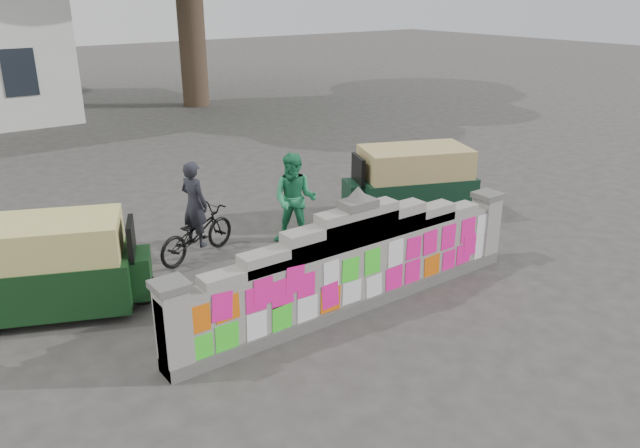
# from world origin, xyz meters

# --- Properties ---
(ground) EXTENTS (100.00, 100.00, 0.00)m
(ground) POSITION_xyz_m (0.00, 0.00, 0.00)
(ground) COLOR #383533
(ground) RESTS_ON ground
(parapet_wall) EXTENTS (6.48, 0.44, 2.01)m
(parapet_wall) POSITION_xyz_m (-0.00, -0.01, 0.75)
(parapet_wall) COLOR #4C4C49
(parapet_wall) RESTS_ON ground
(cyclist_bike) EXTENTS (1.90, 1.17, 0.94)m
(cyclist_bike) POSITION_xyz_m (-1.11, 3.30, 0.47)
(cyclist_bike) COLOR black
(cyclist_bike) RESTS_ON ground
(cyclist_rider) EXTENTS (0.55, 0.67, 1.60)m
(cyclist_rider) POSITION_xyz_m (-1.11, 3.30, 0.80)
(cyclist_rider) COLOR #22232B
(cyclist_rider) RESTS_ON ground
(pedestrian) EXTENTS (1.10, 1.11, 1.81)m
(pedestrian) POSITION_xyz_m (0.75, 2.78, 0.90)
(pedestrian) COLOR #268D58
(pedestrian) RESTS_ON ground
(rickshaw_left) EXTENTS (2.81, 2.10, 1.52)m
(rickshaw_left) POSITION_xyz_m (-3.77, 2.62, 0.79)
(rickshaw_left) COLOR #103215
(rickshaw_left) RESTS_ON ground
(rickshaw_right) EXTENTS (2.92, 2.15, 1.57)m
(rickshaw_right) POSITION_xyz_m (3.55, 2.46, 0.82)
(rickshaw_right) COLOR black
(rickshaw_right) RESTS_ON ground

